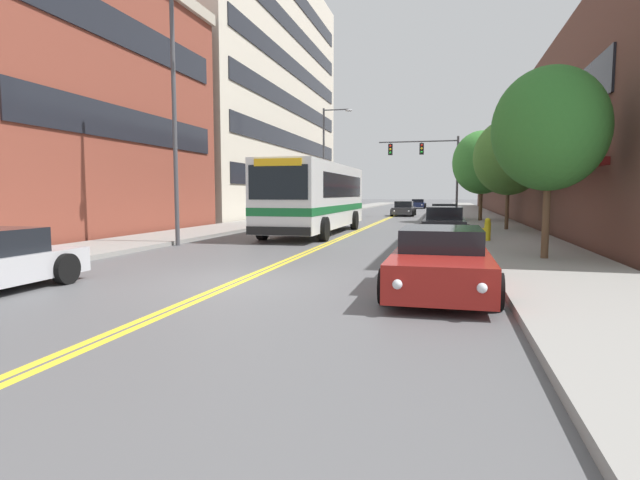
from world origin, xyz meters
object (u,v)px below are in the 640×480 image
car_slate_blue_parked_left_far (340,209)px  car_dark_grey_moving_second (404,209)px  street_tree_right_near (550,129)px  car_white_parked_left_near (317,213)px  street_lamp_left_far (327,154)px  car_red_parked_right_foreground (441,261)px  street_lamp_left_near (181,93)px  car_champagne_parked_right_far (444,213)px  car_navy_moving_lead (418,204)px  fire_hydrant (487,229)px  street_tree_right_far (482,163)px  car_charcoal_parked_right_mid (444,223)px  traffic_signal_mast (430,160)px  street_tree_right_mid (509,157)px  city_bus (317,195)px

car_slate_blue_parked_left_far → car_dark_grey_moving_second: car_slate_blue_parked_left_far is taller
car_slate_blue_parked_left_far → street_tree_right_near: (11.44, -26.61, 3.04)m
car_white_parked_left_near → street_lamp_left_far: size_ratio=0.48×
car_red_parked_right_foreground → street_lamp_left_near: (-9.33, 6.47, 4.97)m
car_dark_grey_moving_second → car_red_parked_right_foreground: bearing=-84.0°
car_champagne_parked_right_far → car_navy_moving_lead: bearing=96.6°
car_dark_grey_moving_second → car_champagne_parked_right_far: bearing=-66.4°
street_lamp_left_near → car_navy_moving_lead: bearing=83.3°
street_lamp_left_far → car_red_parked_right_foreground: bearing=-72.4°
street_lamp_left_far → fire_hydrant: street_lamp_left_far is taller
street_lamp_left_near → street_tree_right_near: 12.36m
street_tree_right_far → fire_hydrant: (-0.66, -15.01, -3.40)m
car_charcoal_parked_right_mid → street_lamp_left_near: bearing=-146.3°
traffic_signal_mast → street_lamp_left_near: bearing=-107.6°
street_tree_right_near → car_navy_moving_lead: bearing=97.0°
car_navy_moving_lead → fire_hydrant: bearing=-83.7°
street_lamp_left_far → street_tree_right_far: 12.54m
car_red_parked_right_foreground → street_lamp_left_far: 31.11m
car_white_parked_left_near → street_lamp_left_far: street_lamp_left_far is taller
car_navy_moving_lead → street_tree_right_mid: bearing=-80.6°
car_champagne_parked_right_far → street_tree_right_far: 4.24m
car_champagne_parked_right_far → street_tree_right_mid: bearing=-71.9°
car_red_parked_right_foreground → street_tree_right_far: street_tree_right_far is taller
car_red_parked_right_foreground → fire_hydrant: size_ratio=5.73×
car_white_parked_left_near → car_champagne_parked_right_far: bearing=13.1°
car_white_parked_left_near → traffic_signal_mast: bearing=47.4°
car_dark_grey_moving_second → street_tree_right_near: 29.86m
car_red_parked_right_foreground → street_tree_right_mid: size_ratio=0.90×
street_lamp_left_far → street_tree_right_near: bearing=-63.9°
car_dark_grey_moving_second → street_lamp_left_far: (-5.80, -4.36, 4.56)m
car_red_parked_right_foreground → car_charcoal_parked_right_mid: 12.69m
traffic_signal_mast → street_tree_right_far: 7.95m
car_red_parked_right_foreground → car_dark_grey_moving_second: 33.87m
car_navy_moving_lead → street_lamp_left_near: (-5.79, -49.64, 4.98)m
car_red_parked_right_foreground → street_tree_right_mid: street_tree_right_mid is taller
traffic_signal_mast → street_lamp_left_near: size_ratio=0.69×
car_slate_blue_parked_left_far → street_lamp_left_near: (-0.63, -24.79, 4.92)m
street_lamp_left_far → street_tree_right_near: 27.51m
car_champagne_parked_right_far → street_tree_right_mid: 10.38m
car_champagne_parked_right_far → car_navy_moving_lead: size_ratio=0.94×
city_bus → car_slate_blue_parked_left_far: bearing=98.4°
car_champagne_parked_right_far → street_lamp_left_far: street_lamp_left_far is taller
city_bus → car_dark_grey_moving_second: size_ratio=2.49×
car_red_parked_right_foreground → city_bus: bearing=114.5°
city_bus → street_tree_right_mid: (9.05, 3.09, 1.87)m
city_bus → street_tree_right_far: street_tree_right_far is taller
car_champagne_parked_right_far → street_tree_right_near: (2.79, -21.08, 3.10)m
car_champagne_parked_right_far → street_tree_right_mid: size_ratio=0.82×
fire_hydrant → car_navy_moving_lead: bearing=96.3°
car_white_parked_left_near → street_tree_right_far: (11.01, 1.01, 3.40)m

